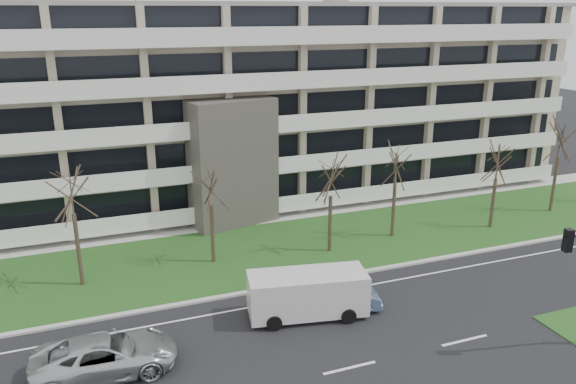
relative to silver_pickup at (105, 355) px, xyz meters
name	(u,v)px	position (x,y,z in m)	size (l,w,h in m)	color
ground	(350,368)	(9.85, -3.39, -0.83)	(160.00, 160.00, 0.00)	black
grass_verge	(258,252)	(9.85, 9.61, -0.80)	(90.00, 10.00, 0.06)	#1F4A18
curb	(285,286)	(9.85, 4.61, -0.77)	(90.00, 0.35, 0.12)	#B2B2AD
sidewalk	(235,223)	(9.85, 15.11, -0.79)	(90.00, 2.00, 0.08)	#B2B2AD
lane_edge_line	(295,299)	(9.85, 3.11, -0.83)	(90.00, 0.12, 0.01)	white
apartment_building	(209,104)	(9.84, 21.93, 6.78)	(60.50, 15.10, 18.75)	tan
silver_pickup	(105,355)	(0.00, 0.00, 0.00)	(2.77, 6.01, 1.67)	silver
blue_sedan	(338,298)	(11.48, 1.24, -0.12)	(1.52, 4.36, 1.44)	#7598CB
white_van	(309,291)	(9.90, 1.33, 0.54)	(6.22, 3.24, 2.29)	silver
tree_2	(70,184)	(-0.76, 8.84, 5.10)	(3.82, 3.82, 7.63)	#382B21
tree_3	(210,182)	(6.86, 9.17, 4.30)	(3.31, 3.31, 6.62)	#382B21
tree_4	(331,174)	(14.18, 8.15, 4.33)	(3.33, 3.33, 6.66)	#382B21
tree_5	(396,162)	(19.25, 8.94, 4.39)	(3.36, 3.36, 6.73)	#382B21
tree_6	(498,160)	(26.64, 7.89, 4.15)	(3.21, 3.21, 6.42)	#382B21
tree_7	(562,134)	(33.24, 9.01, 5.18)	(3.87, 3.87, 7.74)	#382B21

